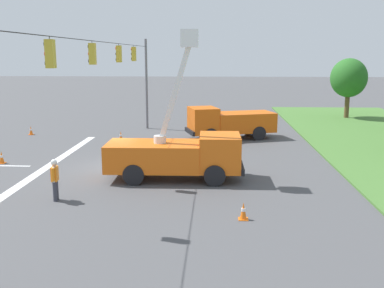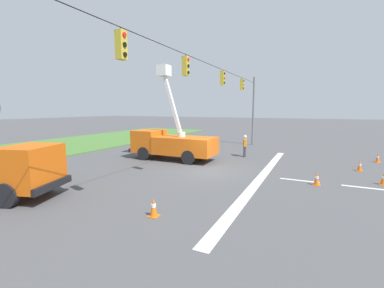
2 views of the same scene
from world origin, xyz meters
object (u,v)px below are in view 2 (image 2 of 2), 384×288
(traffic_cone_foreground_left, at_px, (174,144))
(traffic_cone_foreground_right, at_px, (360,166))
(road_worker, at_px, (245,145))
(traffic_cone_lane_edge_a, at_px, (378,158))
(utility_truck_bucket_lift, at_px, (172,142))
(traffic_cone_mid_right, at_px, (154,207))
(traffic_cone_lane_edge_b, at_px, (383,179))
(traffic_cone_far_left, at_px, (317,179))

(traffic_cone_foreground_left, bearing_deg, traffic_cone_foreground_right, -102.82)
(road_worker, relative_size, traffic_cone_lane_edge_a, 2.58)
(utility_truck_bucket_lift, bearing_deg, road_worker, -53.49)
(traffic_cone_mid_right, bearing_deg, traffic_cone_lane_edge_b, -44.96)
(traffic_cone_mid_right, xyz_separation_m, traffic_cone_lane_edge_a, (15.03, -9.30, -0.02))
(road_worker, relative_size, traffic_cone_far_left, 2.51)
(utility_truck_bucket_lift, bearing_deg, traffic_cone_foreground_left, 28.30)
(traffic_cone_foreground_right, xyz_separation_m, traffic_cone_lane_edge_a, (3.67, -1.57, -0.00))
(traffic_cone_foreground_right, relative_size, traffic_cone_mid_right, 0.96)
(utility_truck_bucket_lift, distance_m, road_worker, 5.99)
(traffic_cone_foreground_right, relative_size, traffic_cone_far_left, 0.98)
(traffic_cone_foreground_right, bearing_deg, road_worker, 77.54)
(road_worker, xyz_separation_m, traffic_cone_far_left, (-6.23, -5.31, -0.65))
(utility_truck_bucket_lift, xyz_separation_m, traffic_cone_mid_right, (-9.52, -4.80, -1.00))
(road_worker, distance_m, traffic_cone_foreground_left, 7.93)
(traffic_cone_foreground_left, bearing_deg, utility_truck_bucket_lift, -151.70)
(traffic_cone_mid_right, bearing_deg, traffic_cone_far_left, -37.81)
(road_worker, distance_m, traffic_cone_foreground_right, 7.95)
(traffic_cone_foreground_left, relative_size, traffic_cone_mid_right, 0.92)
(traffic_cone_foreground_left, distance_m, traffic_cone_lane_edge_b, 17.33)
(traffic_cone_lane_edge_a, bearing_deg, traffic_cone_far_left, 154.00)
(road_worker, distance_m, traffic_cone_mid_right, 13.09)
(utility_truck_bucket_lift, height_order, traffic_cone_foreground_right, utility_truck_bucket_lift)
(utility_truck_bucket_lift, height_order, traffic_cone_lane_edge_b, utility_truck_bucket_lift)
(traffic_cone_lane_edge_a, distance_m, traffic_cone_lane_edge_b, 6.69)
(traffic_cone_foreground_left, relative_size, traffic_cone_foreground_right, 0.96)
(traffic_cone_foreground_right, height_order, traffic_cone_lane_edge_b, traffic_cone_foreground_right)
(utility_truck_bucket_lift, distance_m, traffic_cone_far_left, 10.51)
(road_worker, height_order, traffic_cone_lane_edge_a, road_worker)
(traffic_cone_lane_edge_a, height_order, traffic_cone_far_left, traffic_cone_far_left)
(traffic_cone_lane_edge_a, relative_size, traffic_cone_far_left, 0.97)
(traffic_cone_lane_edge_b, bearing_deg, traffic_cone_lane_edge_a, -7.85)
(traffic_cone_foreground_left, distance_m, traffic_cone_foreground_right, 15.81)
(traffic_cone_foreground_left, bearing_deg, traffic_cone_lane_edge_a, -89.47)
(traffic_cone_foreground_right, bearing_deg, traffic_cone_lane_edge_a, -23.20)
(road_worker, height_order, traffic_cone_mid_right, road_worker)
(road_worker, xyz_separation_m, traffic_cone_lane_edge_a, (1.96, -9.30, -0.67))
(traffic_cone_mid_right, relative_size, traffic_cone_far_left, 1.02)
(utility_truck_bucket_lift, relative_size, traffic_cone_mid_right, 9.92)
(traffic_cone_lane_edge_a, bearing_deg, utility_truck_bucket_lift, 111.35)
(traffic_cone_foreground_right, relative_size, traffic_cone_lane_edge_b, 1.02)
(road_worker, relative_size, traffic_cone_mid_right, 2.46)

